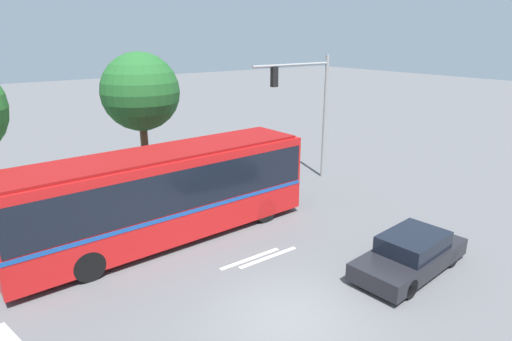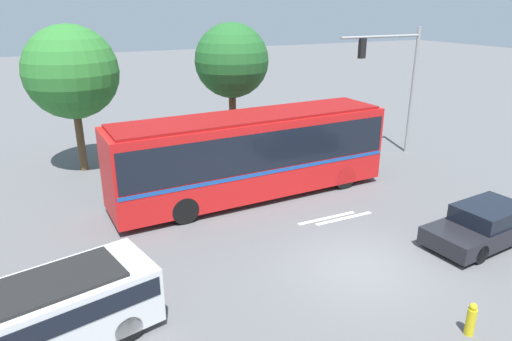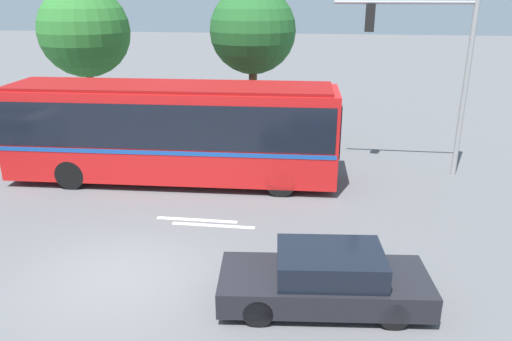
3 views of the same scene
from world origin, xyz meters
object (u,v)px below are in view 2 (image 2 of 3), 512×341
object	(u,v)px
sedan_foreground	(486,224)
suv_left_lane	(49,310)
traffic_light_pole	(398,74)
street_tree_centre	(232,61)
street_tree_left	(71,72)
city_bus	(252,151)
fire_hydrant	(471,320)

from	to	relation	value
sedan_foreground	suv_left_lane	distance (m)	13.14
sedan_foreground	suv_left_lane	world-z (taller)	suv_left_lane
traffic_light_pole	street_tree_centre	distance (m)	8.32
street_tree_left	street_tree_centre	distance (m)	7.73
sedan_foreground	street_tree_left	bearing A→B (deg)	-55.14
city_bus	fire_hydrant	world-z (taller)	city_bus
city_bus	suv_left_lane	distance (m)	9.92
suv_left_lane	fire_hydrant	size ratio (longest dim) A/B	5.78
sedan_foreground	traffic_light_pole	size ratio (longest dim) A/B	0.72
suv_left_lane	traffic_light_pole	xyz separation A→B (m)	(16.66, 7.91, 3.17)
street_tree_left	fire_hydrant	bearing A→B (deg)	-66.92
traffic_light_pole	city_bus	bearing A→B (deg)	12.02
street_tree_left	fire_hydrant	size ratio (longest dim) A/B	7.70
street_tree_left	fire_hydrant	xyz separation A→B (m)	(6.88, -16.14, -4.14)
fire_hydrant	suv_left_lane	bearing A→B (deg)	156.75
traffic_light_pole	street_tree_left	distance (m)	15.32
street_tree_centre	fire_hydrant	distance (m)	16.87
sedan_foreground	fire_hydrant	distance (m)	5.23
city_bus	suv_left_lane	bearing A→B (deg)	-144.66
traffic_light_pole	fire_hydrant	xyz separation A→B (m)	(-7.78, -11.73, -3.74)
sedan_foreground	street_tree_left	size ratio (longest dim) A/B	0.69
traffic_light_pole	street_tree_centre	size ratio (longest dim) A/B	0.97
sedan_foreground	suv_left_lane	xyz separation A→B (m)	(-13.11, 0.75, 0.38)
city_bus	fire_hydrant	xyz separation A→B (m)	(1.06, -9.85, -1.51)
sedan_foreground	street_tree_centre	xyz separation A→B (m)	(-3.38, 13.24, 4.05)
sedan_foreground	street_tree_centre	distance (m)	14.25
street_tree_left	sedan_foreground	bearing A→B (deg)	-49.65
city_bus	suv_left_lane	xyz separation A→B (m)	(-7.82, -6.03, -0.94)
street_tree_left	fire_hydrant	world-z (taller)	street_tree_left
street_tree_left	street_tree_centre	size ratio (longest dim) A/B	1.01
suv_left_lane	street_tree_centre	bearing A→B (deg)	-140.71
city_bus	traffic_light_pole	size ratio (longest dim) A/B	1.79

